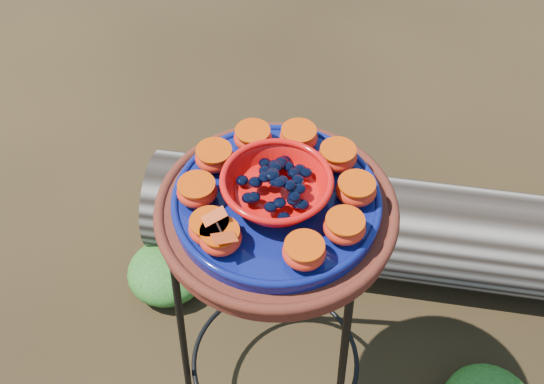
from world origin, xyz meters
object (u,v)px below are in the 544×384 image
(driftwood_log, at_px, (419,232))
(plant_stand, at_px, (276,318))
(terracotta_saucer, at_px, (276,213))
(cobalt_plate, at_px, (276,202))
(red_bowl, at_px, (277,188))

(driftwood_log, bearing_deg, plant_stand, -115.42)
(plant_stand, distance_m, terracotta_saucer, 0.37)
(cobalt_plate, relative_size, red_bowl, 2.00)
(terracotta_saucer, xyz_separation_m, red_bowl, (0.00, 0.00, 0.07))
(red_bowl, bearing_deg, plant_stand, 0.00)
(driftwood_log, bearing_deg, cobalt_plate, -115.42)
(terracotta_saucer, relative_size, cobalt_plate, 1.17)
(red_bowl, bearing_deg, terracotta_saucer, 0.00)
(cobalt_plate, distance_m, driftwood_log, 0.83)
(terracotta_saucer, bearing_deg, driftwood_log, 64.58)
(terracotta_saucer, height_order, red_bowl, red_bowl)
(cobalt_plate, relative_size, driftwood_log, 0.24)
(cobalt_plate, bearing_deg, driftwood_log, 64.58)
(plant_stand, relative_size, driftwood_log, 0.45)
(plant_stand, height_order, cobalt_plate, cobalt_plate)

